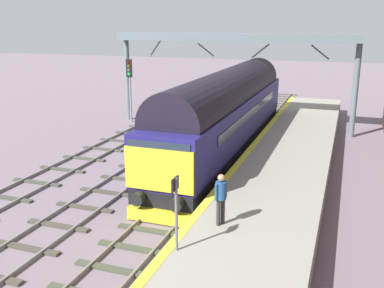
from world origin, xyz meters
TOP-DOWN VIEW (x-y plane):
  - ground_plane at (0.00, 0.00)m, footprint 140.00×140.00m
  - track_main at (0.00, 0.00)m, footprint 2.50×60.00m
  - track_adjacent_west at (-3.30, -0.00)m, footprint 2.50×60.00m
  - track_adjacent_far_west at (-6.92, 0.00)m, footprint 2.50×60.00m
  - station_platform at (3.60, 0.00)m, footprint 4.00×44.00m
  - diesel_locomotive at (0.00, 7.25)m, footprint 2.74×18.67m
  - signal_post_mid at (-8.75, 12.96)m, footprint 0.44×0.22m
  - platform_number_sign at (1.99, -5.24)m, footprint 0.10×0.44m
  - waiting_passenger at (2.69, -3.27)m, footprint 0.46×0.46m
  - overhead_footbridge at (-1.41, 13.73)m, footprint 16.22×2.00m

SIDE VIEW (x-z plane):
  - ground_plane at x=0.00m, z-range 0.00..0.00m
  - track_main at x=0.00m, z-range -0.02..0.13m
  - track_adjacent_west at x=-3.30m, z-range -0.02..0.13m
  - track_adjacent_far_west at x=-6.92m, z-range -0.02..0.13m
  - station_platform at x=3.60m, z-range 0.00..1.01m
  - waiting_passenger at x=2.69m, z-range 1.17..2.81m
  - platform_number_sign at x=1.99m, z-range 1.34..3.46m
  - diesel_locomotive at x=0.00m, z-range 0.14..4.82m
  - signal_post_mid at x=-8.75m, z-range 0.70..5.25m
  - overhead_footbridge at x=-1.41m, z-range 2.66..9.03m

